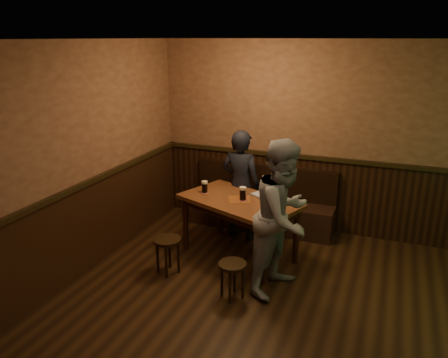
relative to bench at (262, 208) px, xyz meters
name	(u,v)px	position (x,y,z in m)	size (l,w,h in m)	color
room	(269,226)	(0.82, -2.53, 0.89)	(5.04, 6.04, 2.84)	black
bench	(262,208)	(0.00, 0.00, 0.00)	(2.20, 0.50, 0.95)	black
pub_table	(239,207)	(0.00, -1.03, 0.39)	(1.73, 1.35, 0.82)	brown
stool_left	(168,246)	(-0.67, -1.77, 0.06)	(0.44, 0.44, 0.46)	black
stool_right	(232,270)	(0.27, -1.99, 0.03)	(0.36, 0.36, 0.43)	black
pint_left	(205,187)	(-0.52, -0.96, 0.58)	(0.11, 0.11, 0.17)	#AA1431
pint_mid	(243,193)	(0.05, -1.03, 0.59)	(0.12, 0.12, 0.18)	#AA1431
pint_right	(272,204)	(0.48, -1.22, 0.57)	(0.09, 0.09, 0.15)	#AA1431
laptop	(266,191)	(0.27, -0.76, 0.56)	(0.42, 0.39, 0.23)	silver
menu	(273,217)	(0.56, -1.44, 0.50)	(0.22, 0.15, 0.00)	silver
person_suit	(241,185)	(-0.18, -0.48, 0.50)	(0.59, 0.39, 1.61)	black
person_grey	(283,217)	(0.72, -1.58, 0.58)	(0.87, 0.68, 1.79)	#95959A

